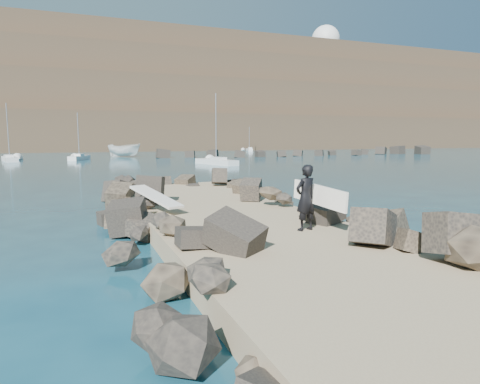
{
  "coord_description": "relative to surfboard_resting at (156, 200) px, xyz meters",
  "views": [
    {
      "loc": [
        -5.12,
        -14.17,
        3.29
      ],
      "look_at": [
        0.0,
        -1.0,
        1.5
      ],
      "focal_mm": 32.0,
      "sensor_mm": 36.0,
      "label": 1
    }
  ],
  "objects": [
    {
      "name": "ground",
      "position": [
        2.38,
        -1.4,
        -1.04
      ],
      "size": [
        800.0,
        800.0,
        0.0
      ],
      "primitive_type": "plane",
      "color": "#0F384C",
      "rests_on": "ground"
    },
    {
      "name": "jetty",
      "position": [
        2.38,
        -3.4,
        -0.74
      ],
      "size": [
        6.0,
        26.0,
        0.6
      ],
      "primitive_type": "cube",
      "color": "#8C7759",
      "rests_on": "ground"
    },
    {
      "name": "riprap_left",
      "position": [
        -0.52,
        -2.9,
        -0.54
      ],
      "size": [
        2.6,
        22.0,
        1.0
      ],
      "primitive_type": "cube",
      "color": "black",
      "rests_on": "ground"
    },
    {
      "name": "riprap_right",
      "position": [
        5.28,
        -2.9,
        -0.54
      ],
      "size": [
        2.6,
        22.0,
        1.0
      ],
      "primitive_type": "cube",
      "color": "black",
      "rests_on": "ground"
    },
    {
      "name": "breakwater_secondary",
      "position": [
        37.38,
        53.6,
        -0.44
      ],
      "size": [
        52.0,
        4.0,
        1.2
      ],
      "primitive_type": "cube",
      "color": "black",
      "rests_on": "ground"
    },
    {
      "name": "headland",
      "position": [
        12.38,
        158.6,
        14.96
      ],
      "size": [
        360.0,
        140.0,
        32.0
      ],
      "primitive_type": "cube",
      "color": "#2D4919",
      "rests_on": "ground"
    },
    {
      "name": "surfboard_resting",
      "position": [
        0.0,
        0.0,
        0.0
      ],
      "size": [
        1.64,
        2.64,
        0.09
      ],
      "primitive_type": "cube",
      "rotation": [
        0.0,
        0.0,
        0.41
      ],
      "color": "silver",
      "rests_on": "riprap_left"
    },
    {
      "name": "boat_imported",
      "position": [
        5.49,
        61.41,
        0.12
      ],
      "size": [
        6.33,
        5.13,
        2.33
      ],
      "primitive_type": "imported",
      "rotation": [
        0.0,
        0.0,
        1.01
      ],
      "color": "silver",
      "rests_on": "ground"
    },
    {
      "name": "surfer_with_board",
      "position": [
        3.56,
        -4.8,
        0.53
      ],
      "size": [
        1.05,
        2.38,
        1.93
      ],
      "color": "black",
      "rests_on": "jetty"
    },
    {
      "name": "radome",
      "position": [
        99.59,
        147.01,
        41.9
      ],
      "size": [
        11.89,
        11.89,
        18.82
      ],
      "color": "white",
      "rests_on": "headland"
    },
    {
      "name": "sailboat_b",
      "position": [
        -1.97,
        52.89,
        -0.69
      ],
      "size": [
        3.32,
        5.9,
        7.16
      ],
      "color": "silver",
      "rests_on": "ground"
    },
    {
      "name": "sailboat_c",
      "position": [
        13.69,
        34.79,
        -0.7
      ],
      "size": [
        3.57,
        7.51,
        8.84
      ],
      "color": "silver",
      "rests_on": "ground"
    },
    {
      "name": "sailboat_f",
      "position": [
        38.14,
        83.24,
        -0.69
      ],
      "size": [
        2.29,
        5.03,
        6.16
      ],
      "color": "silver",
      "rests_on": "ground"
    },
    {
      "name": "sailboat_a",
      "position": [
        -11.19,
        52.37,
        -0.7
      ],
      "size": [
        2.96,
        7.0,
        8.27
      ],
      "color": "silver",
      "rests_on": "ground"
    },
    {
      "name": "headland_buildings",
      "position": [
        19.19,
        150.79,
        32.93
      ],
      "size": [
        137.5,
        30.5,
        5.0
      ],
      "color": "white",
      "rests_on": "headland"
    }
  ]
}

